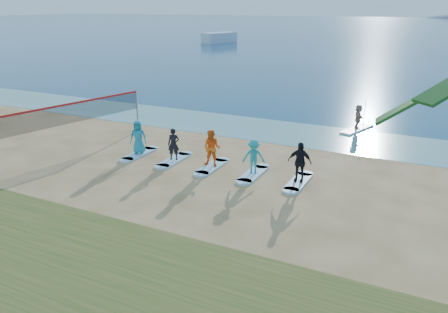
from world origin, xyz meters
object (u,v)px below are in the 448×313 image
at_px(volleyball_net, 70,114).
at_px(surfboard_4, 298,182).
at_px(paddleboarder, 358,117).
at_px(boat_offshore_a, 219,43).
at_px(student_0, 138,137).
at_px(student_4, 300,162).
at_px(student_3, 254,157).
at_px(surfboard_0, 139,154).
at_px(student_1, 174,144).
at_px(surfboard_1, 174,160).
at_px(surfboard_3, 253,174).
at_px(student_2, 212,148).
at_px(surfboard_2, 212,167).
at_px(paddleboard, 357,129).

xyz_separation_m(volleyball_net, surfboard_4, (12.25, 0.72, -1.86)).
height_order(paddleboarder, boat_offshore_a, paddleboarder).
distance_m(student_0, student_4, 8.46).
height_order(paddleboarder, student_4, student_4).
bearing_deg(student_3, surfboard_4, -22.64).
distance_m(paddleboarder, student_4, 9.82).
bearing_deg(surfboard_0, paddleboarder, 46.97).
bearing_deg(student_1, surfboard_1, 0.00).
relative_size(boat_offshore_a, surfboard_3, 3.55).
height_order(student_0, student_2, student_2).
bearing_deg(volleyball_net, surfboard_4, 3.34).
bearing_deg(student_4, student_3, 176.06).
bearing_deg(surfboard_4, surfboard_2, 180.00).
distance_m(student_3, surfboard_4, 2.27).
bearing_deg(student_0, boat_offshore_a, 91.79).
bearing_deg(student_3, volleyball_net, 161.40).
bearing_deg(student_4, surfboard_4, 0.00).
bearing_deg(student_3, surfboard_1, 157.36).
height_order(boat_offshore_a, student_4, student_4).
relative_size(paddleboarder, student_0, 0.86).
bearing_deg(surfboard_4, student_2, 180.00).
relative_size(paddleboarder, surfboard_2, 0.67).
relative_size(paddleboard, student_1, 1.93).
distance_m(volleyball_net, paddleboarder, 16.69).
xyz_separation_m(volleyball_net, student_3, (10.13, 0.72, -1.03)).
height_order(surfboard_1, student_1, student_1).
height_order(surfboard_1, surfboard_3, same).
height_order(paddleboard, surfboard_2, paddleboard).
bearing_deg(surfboard_4, boat_offshore_a, 119.64).
distance_m(student_1, student_2, 2.12).
height_order(paddleboard, surfboard_0, paddleboard).
distance_m(paddleboard, paddleboarder, 0.79).
height_order(volleyball_net, student_2, volleyball_net).
bearing_deg(student_4, surfboard_1, 176.06).
relative_size(volleyball_net, surfboard_3, 4.04).
xyz_separation_m(surfboard_0, student_2, (4.23, 0.00, 0.92)).
xyz_separation_m(boat_offshore_a, surfboard_1, (30.93, -65.51, 0.04)).
bearing_deg(surfboard_4, volleyball_net, -176.66).
xyz_separation_m(surfboard_3, student_4, (2.11, 0.00, 0.92)).
height_order(paddleboard, boat_offshore_a, boat_offshore_a).
height_order(boat_offshore_a, surfboard_0, boat_offshore_a).
height_order(surfboard_0, surfboard_3, same).
xyz_separation_m(volleyball_net, paddleboarder, (12.93, 10.51, -1.05)).
bearing_deg(boat_offshore_a, surfboard_2, -46.49).
relative_size(volleyball_net, surfboard_1, 4.04).
bearing_deg(surfboard_4, student_4, 0.00).
xyz_separation_m(paddleboard, boat_offshore_a, (-37.95, 55.72, -0.06)).
distance_m(surfboard_0, surfboard_1, 2.11).
height_order(paddleboarder, surfboard_3, paddleboarder).
xyz_separation_m(paddleboarder, surfboard_1, (-7.03, -9.79, -0.81)).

